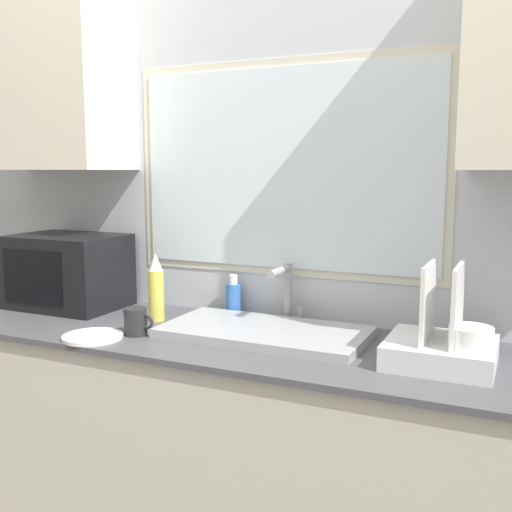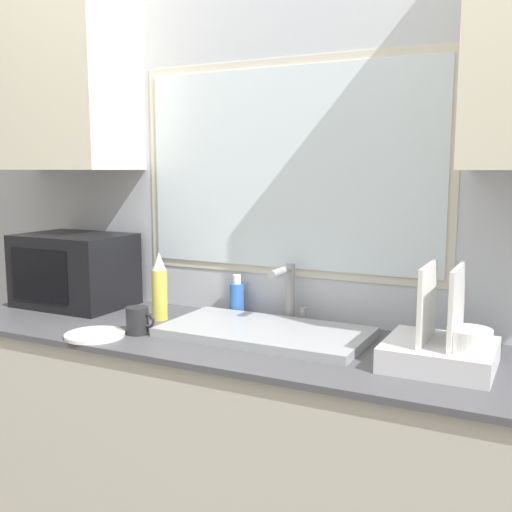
{
  "view_description": "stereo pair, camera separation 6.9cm",
  "coord_description": "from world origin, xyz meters",
  "px_view_note": "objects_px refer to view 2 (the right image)",
  "views": [
    {
      "loc": [
        0.82,
        -1.43,
        1.48
      ],
      "look_at": [
        0.04,
        0.27,
        1.21
      ],
      "focal_mm": 42.0,
      "sensor_mm": 36.0,
      "label": 1
    },
    {
      "loc": [
        0.88,
        -1.4,
        1.48
      ],
      "look_at": [
        0.04,
        0.27,
        1.21
      ],
      "focal_mm": 42.0,
      "sensor_mm": 36.0,
      "label": 2
    }
  ],
  "objects_px": {
    "microwave": "(75,270)",
    "mug_near_sink": "(138,320)",
    "spray_bottle": "(160,287)",
    "soap_bottle": "(237,298)",
    "faucet": "(289,288)",
    "dish_rack": "(443,346)"
  },
  "relations": [
    {
      "from": "microwave",
      "to": "mug_near_sink",
      "type": "bearing_deg",
      "value": -25.1
    },
    {
      "from": "spray_bottle",
      "to": "soap_bottle",
      "type": "bearing_deg",
      "value": 39.42
    },
    {
      "from": "soap_bottle",
      "to": "mug_near_sink",
      "type": "height_order",
      "value": "soap_bottle"
    },
    {
      "from": "faucet",
      "to": "microwave",
      "type": "relative_size",
      "value": 0.5
    },
    {
      "from": "dish_rack",
      "to": "spray_bottle",
      "type": "xyz_separation_m",
      "value": [
        -1.03,
        0.09,
        0.06
      ]
    },
    {
      "from": "microwave",
      "to": "soap_bottle",
      "type": "height_order",
      "value": "microwave"
    },
    {
      "from": "faucet",
      "to": "microwave",
      "type": "height_order",
      "value": "microwave"
    },
    {
      "from": "spray_bottle",
      "to": "mug_near_sink",
      "type": "xyz_separation_m",
      "value": [
        0.05,
        -0.19,
        -0.07
      ]
    },
    {
      "from": "soap_bottle",
      "to": "spray_bottle",
      "type": "bearing_deg",
      "value": -140.58
    },
    {
      "from": "faucet",
      "to": "spray_bottle",
      "type": "height_order",
      "value": "spray_bottle"
    },
    {
      "from": "faucet",
      "to": "spray_bottle",
      "type": "bearing_deg",
      "value": -161.18
    },
    {
      "from": "microwave",
      "to": "dish_rack",
      "type": "relative_size",
      "value": 1.46
    },
    {
      "from": "faucet",
      "to": "dish_rack",
      "type": "relative_size",
      "value": 0.73
    },
    {
      "from": "faucet",
      "to": "mug_near_sink",
      "type": "bearing_deg",
      "value": -139.37
    },
    {
      "from": "microwave",
      "to": "soap_bottle",
      "type": "distance_m",
      "value": 0.69
    },
    {
      "from": "faucet",
      "to": "microwave",
      "type": "xyz_separation_m",
      "value": [
        -0.9,
        -0.11,
        0.02
      ]
    },
    {
      "from": "soap_bottle",
      "to": "microwave",
      "type": "bearing_deg",
      "value": -167.97
    },
    {
      "from": "dish_rack",
      "to": "soap_bottle",
      "type": "relative_size",
      "value": 1.9
    },
    {
      "from": "soap_bottle",
      "to": "mug_near_sink",
      "type": "distance_m",
      "value": 0.42
    },
    {
      "from": "spray_bottle",
      "to": "mug_near_sink",
      "type": "height_order",
      "value": "spray_bottle"
    },
    {
      "from": "mug_near_sink",
      "to": "faucet",
      "type": "bearing_deg",
      "value": 40.63
    },
    {
      "from": "microwave",
      "to": "spray_bottle",
      "type": "height_order",
      "value": "microwave"
    }
  ]
}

